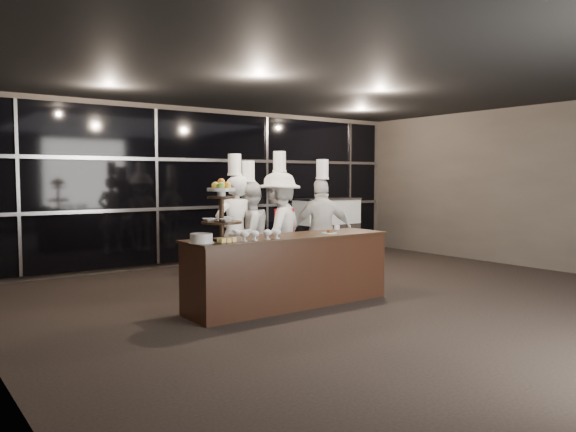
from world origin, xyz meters
TOP-DOWN VIEW (x-y plane):
  - room at (0.00, 0.00)m, footprint 10.00×10.00m
  - window_wall at (0.00, 4.94)m, footprint 8.60×0.10m
  - buffet_counter at (-0.97, 1.16)m, footprint 2.84×0.74m
  - display_stand at (-1.97, 1.16)m, footprint 0.48×0.48m
  - compotes at (-1.55, 0.94)m, footprint 0.57×0.11m
  - layer_cake at (-2.27, 1.11)m, footprint 0.30×0.30m
  - pastry_squares at (-2.00, 1.00)m, footprint 0.20×0.13m
  - small_plate at (-0.37, 1.06)m, footprint 0.20×0.20m
  - chef_cup at (0.07, 1.41)m, footprint 0.08×0.08m
  - display_case at (2.31, 4.30)m, footprint 1.40×0.61m
  - chef_a at (-1.12, 2.28)m, footprint 0.63×0.42m
  - chef_b at (-0.91, 2.26)m, footprint 0.94×0.84m
  - chef_c at (-0.41, 2.18)m, footprint 1.31×1.18m
  - chef_d at (0.37, 2.12)m, footprint 1.05×0.78m

SIDE VIEW (x-z plane):
  - buffet_counter at x=-0.97m, z-range 0.01..0.93m
  - display_case at x=2.31m, z-range 0.07..1.31m
  - chef_b at x=-0.91m, z-range -0.14..1.78m
  - chef_d at x=0.37m, z-range -0.13..1.82m
  - chef_a at x=-1.12m, z-range -0.12..1.89m
  - chef_c at x=-0.41m, z-range -0.14..1.92m
  - small_plate at x=-0.37m, z-range 0.91..0.96m
  - pastry_squares at x=-2.00m, z-range 0.92..0.97m
  - chef_cup at x=0.07m, z-range 0.92..0.99m
  - layer_cake at x=-2.27m, z-range 0.92..1.03m
  - compotes at x=-1.55m, z-range 0.94..1.06m
  - display_stand at x=-1.97m, z-range 0.97..1.71m
  - room at x=0.00m, z-range -3.50..6.50m
  - window_wall at x=0.00m, z-range 0.10..2.90m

